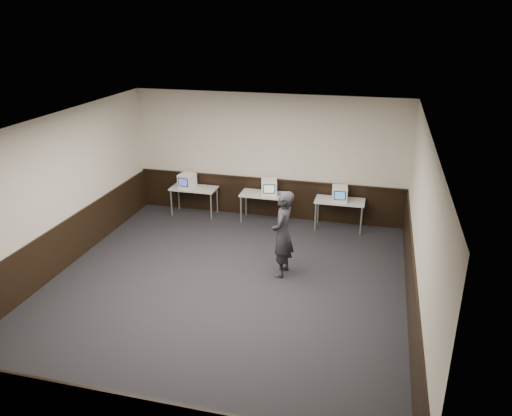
{
  "coord_description": "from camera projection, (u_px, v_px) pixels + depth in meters",
  "views": [
    {
      "loc": [
        2.71,
        -7.95,
        5.03
      ],
      "look_at": [
        0.29,
        1.6,
        1.15
      ],
      "focal_mm": 35.0,
      "sensor_mm": 36.0,
      "label": 1
    }
  ],
  "objects": [
    {
      "name": "desk_left",
      "position": [
        194.0,
        190.0,
        13.06
      ],
      "size": [
        1.2,
        0.6,
        0.75
      ],
      "color": "beige",
      "rests_on": "ground"
    },
    {
      "name": "emac_left",
      "position": [
        187.0,
        181.0,
        12.96
      ],
      "size": [
        0.44,
        0.45,
        0.38
      ],
      "rotation": [
        0.0,
        0.0,
        -0.16
      ],
      "color": "white",
      "rests_on": "desk_left"
    },
    {
      "name": "right_wall",
      "position": [
        420.0,
        234.0,
        8.25
      ],
      "size": [
        0.0,
        8.0,
        8.0
      ],
      "primitive_type": "plane",
      "rotation": [
        1.57,
        0.0,
        -1.57
      ],
      "color": "beige",
      "rests_on": "ground"
    },
    {
      "name": "front_wall",
      "position": [
        105.0,
        349.0,
        5.44
      ],
      "size": [
        7.0,
        0.0,
        7.0
      ],
      "primitive_type": "plane",
      "rotation": [
        -1.57,
        0.0,
        0.0
      ],
      "color": "beige",
      "rests_on": "ground"
    },
    {
      "name": "wainscot_left",
      "position": [
        59.0,
        249.0,
        10.24
      ],
      "size": [
        0.04,
        7.98,
        1.0
      ],
      "primitive_type": "cube",
      "color": "black",
      "rests_on": "left_wall"
    },
    {
      "name": "wainscot_back",
      "position": [
        268.0,
        198.0,
        13.04
      ],
      "size": [
        6.98,
        0.04,
        1.0
      ],
      "primitive_type": "cube",
      "color": "black",
      "rests_on": "back_wall"
    },
    {
      "name": "desk_right",
      "position": [
        340.0,
        203.0,
        12.2
      ],
      "size": [
        1.2,
        0.6,
        0.75
      ],
      "color": "beige",
      "rests_on": "ground"
    },
    {
      "name": "emac_right",
      "position": [
        340.0,
        194.0,
        12.06
      ],
      "size": [
        0.41,
        0.43,
        0.37
      ],
      "rotation": [
        0.0,
        0.0,
        0.11
      ],
      "color": "white",
      "rests_on": "desk_right"
    },
    {
      "name": "back_wall",
      "position": [
        268.0,
        157.0,
        12.65
      ],
      "size": [
        7.0,
        0.0,
        7.0
      ],
      "primitive_type": "plane",
      "rotation": [
        1.57,
        0.0,
        0.0
      ],
      "color": "beige",
      "rests_on": "ground"
    },
    {
      "name": "emac_center",
      "position": [
        269.0,
        187.0,
        12.49
      ],
      "size": [
        0.47,
        0.49,
        0.39
      ],
      "rotation": [
        0.0,
        0.0,
        0.24
      ],
      "color": "white",
      "rests_on": "desk_center"
    },
    {
      "name": "left_wall",
      "position": [
        50.0,
        198.0,
        9.85
      ],
      "size": [
        0.0,
        8.0,
        8.0
      ],
      "primitive_type": "plane",
      "rotation": [
        1.57,
        0.0,
        1.57
      ],
      "color": "beige",
      "rests_on": "ground"
    },
    {
      "name": "wainscot_right",
      "position": [
        411.0,
        292.0,
        8.65
      ],
      "size": [
        0.04,
        7.98,
        1.0
      ],
      "primitive_type": "cube",
      "color": "black",
      "rests_on": "right_wall"
    },
    {
      "name": "person",
      "position": [
        283.0,
        234.0,
        9.95
      ],
      "size": [
        0.49,
        0.69,
        1.81
      ],
      "primitive_type": "imported",
      "rotation": [
        0.0,
        0.0,
        -1.65
      ],
      "color": "#25252A",
      "rests_on": "ground"
    },
    {
      "name": "ceiling",
      "position": [
        216.0,
        128.0,
        8.46
      ],
      "size": [
        8.0,
        8.0,
        0.0
      ],
      "primitive_type": "plane",
      "rotation": [
        3.14,
        0.0,
        0.0
      ],
      "color": "white",
      "rests_on": "back_wall"
    },
    {
      "name": "floor",
      "position": [
        221.0,
        291.0,
        9.63
      ],
      "size": [
        8.0,
        8.0,
        0.0
      ],
      "primitive_type": "plane",
      "color": "black",
      "rests_on": "ground"
    },
    {
      "name": "wainscot_rail",
      "position": [
        268.0,
        179.0,
        12.83
      ],
      "size": [
        6.98,
        0.06,
        0.04
      ],
      "primitive_type": "cube",
      "color": "black",
      "rests_on": "wainscot_back"
    },
    {
      "name": "desk_center",
      "position": [
        264.0,
        196.0,
        12.63
      ],
      "size": [
        1.2,
        0.6,
        0.75
      ],
      "color": "beige",
      "rests_on": "ground"
    }
  ]
}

